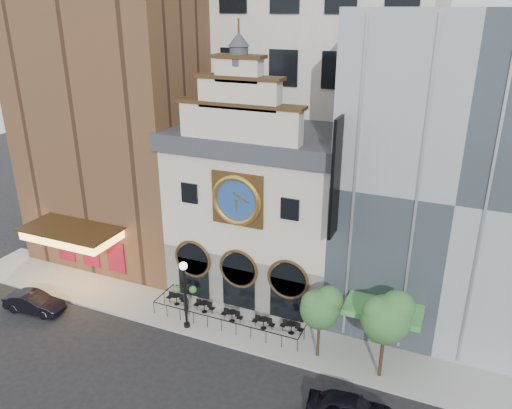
{
  "coord_description": "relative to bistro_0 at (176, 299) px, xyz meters",
  "views": [
    {
      "loc": [
        13.07,
        -23.2,
        20.15
      ],
      "look_at": [
        0.4,
        6.0,
        7.5
      ],
      "focal_mm": 35.0,
      "sensor_mm": 36.0,
      "label": 1
    }
  ],
  "objects": [
    {
      "name": "tree_right",
      "position": [
        14.87,
        -1.65,
        3.61
      ],
      "size": [
        2.89,
        2.78,
        5.56
      ],
      "color": "#382619",
      "rests_on": "sidewalk"
    },
    {
      "name": "office_tower",
      "position": [
        4.44,
        17.23,
        19.39
      ],
      "size": [
        20.0,
        16.0,
        40.0
      ],
      "primitive_type": "cube",
      "color": "beige",
      "rests_on": "ground"
    },
    {
      "name": "bistro_2",
      "position": [
        4.58,
        -0.29,
        0.0
      ],
      "size": [
        1.58,
        0.68,
        0.9
      ],
      "color": "black",
      "rests_on": "sidewalk"
    },
    {
      "name": "tree_left",
      "position": [
        11.03,
        -1.37,
        3.05
      ],
      "size": [
        2.49,
        2.4,
        4.79
      ],
      "color": "#382619",
      "rests_on": "sidewalk"
    },
    {
      "name": "ground",
      "position": [
        4.44,
        -2.77,
        -0.61
      ],
      "size": [
        120.0,
        120.0,
        0.0
      ],
      "primitive_type": "plane",
      "color": "black",
      "rests_on": "ground"
    },
    {
      "name": "bistro_1",
      "position": [
        2.31,
        -0.06,
        0.0
      ],
      "size": [
        1.58,
        0.68,
        0.9
      ],
      "color": "black",
      "rests_on": "sidewalk"
    },
    {
      "name": "theater_building",
      "position": [
        -8.56,
        7.18,
        11.99
      ],
      "size": [
        14.0,
        15.6,
        25.0
      ],
      "color": "brown",
      "rests_on": "ground"
    },
    {
      "name": "bistro_3",
      "position": [
        6.87,
        -0.18,
        0.0
      ],
      "size": [
        1.58,
        0.68,
        0.9
      ],
      "color": "black",
      "rests_on": "sidewalk"
    },
    {
      "name": "clock_building",
      "position": [
        4.44,
        5.05,
        6.07
      ],
      "size": [
        12.6,
        8.78,
        18.65
      ],
      "color": "#605E5B",
      "rests_on": "ground"
    },
    {
      "name": "sidewalk",
      "position": [
        4.44,
        -0.27,
        -0.54
      ],
      "size": [
        44.0,
        5.0,
        0.15
      ],
      "primitive_type": "cube",
      "color": "gray",
      "rests_on": "ground"
    },
    {
      "name": "cafe_railing",
      "position": [
        4.44,
        -0.27,
        -0.01
      ],
      "size": [
        10.6,
        2.6,
        0.9
      ],
      "primitive_type": null,
      "color": "black",
      "rests_on": "sidewalk"
    },
    {
      "name": "retail_building",
      "position": [
        17.43,
        7.21,
        9.53
      ],
      "size": [
        14.0,
        14.4,
        20.0
      ],
      "color": "gray",
      "rests_on": "ground"
    },
    {
      "name": "bistro_4",
      "position": [
        8.75,
        0.06,
        0.0
      ],
      "size": [
        1.58,
        0.68,
        0.9
      ],
      "color": "black",
      "rests_on": "sidewalk"
    },
    {
      "name": "car_left",
      "position": [
        -8.88,
        -4.56,
        0.1
      ],
      "size": [
        4.46,
        1.94,
        1.43
      ],
      "primitive_type": "imported",
      "rotation": [
        0.0,
        0.0,
        1.67
      ],
      "color": "black",
      "rests_on": "ground"
    },
    {
      "name": "pedestrian",
      "position": [
        1.32,
        -0.81,
        0.35
      ],
      "size": [
        0.42,
        0.61,
        1.62
      ],
      "primitive_type": "imported",
      "rotation": [
        0.0,
        0.0,
        1.63
      ],
      "color": "black",
      "rests_on": "sidewalk"
    },
    {
      "name": "lamppost",
      "position": [
        2.07,
        -2.05,
        2.55
      ],
      "size": [
        1.49,
        0.89,
        4.88
      ],
      "rotation": [
        0.0,
        0.0,
        0.38
      ],
      "color": "black",
      "rests_on": "sidewalk"
    },
    {
      "name": "bistro_0",
      "position": [
        0.0,
        0.0,
        0.0
      ],
      "size": [
        1.58,
        0.68,
        0.9
      ],
      "color": "black",
      "rests_on": "sidewalk"
    },
    {
      "name": "car_right",
      "position": [
        13.99,
        -5.62,
        0.15
      ],
      "size": [
        4.71,
        2.41,
        1.53
      ],
      "primitive_type": "imported",
      "rotation": [
        0.0,
        0.0,
        1.71
      ],
      "color": "black",
      "rests_on": "ground"
    }
  ]
}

